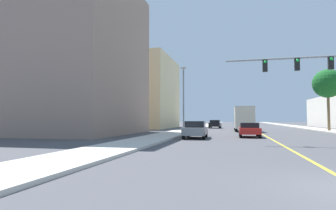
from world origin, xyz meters
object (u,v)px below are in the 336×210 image
Objects in this scene: street_lamp at (184,96)px; palm_far at (328,84)px; delivery_truck at (244,118)px; car_red at (249,129)px; car_black at (215,124)px; car_gray at (195,129)px.

palm_far reaches higher than street_lamp.
street_lamp reaches higher than delivery_truck.
street_lamp is 8.33m from car_red.
car_black is (2.09, 20.13, -3.45)m from street_lamp.
car_black is at bearing 147.29° from palm_far.
car_black is at bearing 84.06° from street_lamp.
car_gray is 0.60× the size of delivery_truck.
street_lamp is 7.31m from car_gray.
street_lamp is at bearing 86.16° from car_black.
delivery_truck is (6.68, 8.43, -2.48)m from street_lamp.
palm_far reaches higher than delivery_truck.
car_black is at bearing 101.57° from car_red.
palm_far reaches higher than car_gray.
street_lamp reaches higher than car_black.
palm_far is at bearing 51.76° from car_red.
delivery_truck is (4.59, -11.70, 0.97)m from car_black.
car_black is 1.00× the size of car_red.
street_lamp reaches higher than car_gray.
palm_far reaches higher than car_red.
car_gray is (-4.64, -2.76, 0.07)m from car_red.
palm_far is 1.89× the size of car_gray.
palm_far is (17.55, 10.21, 2.11)m from street_lamp.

